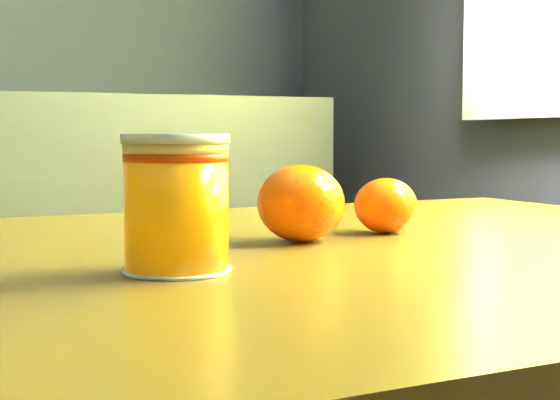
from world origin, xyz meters
name	(u,v)px	position (x,y,z in m)	size (l,w,h in m)	color
table	(291,358)	(0.99, 0.01, 0.63)	(1.00, 0.73, 0.72)	brown
juice_glass	(176,204)	(0.88, -0.07, 0.76)	(0.07, 0.07, 0.09)	orange
orange_front	(301,203)	(1.01, 0.03, 0.75)	(0.07, 0.07, 0.07)	#FF5E05
orange_back	(386,206)	(1.11, 0.06, 0.74)	(0.06, 0.06, 0.05)	#FF5E05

